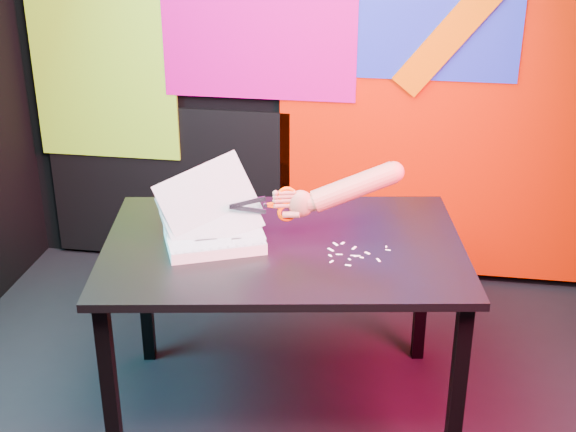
# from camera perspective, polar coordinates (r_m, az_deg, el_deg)

# --- Properties ---
(room) EXTENTS (3.01, 3.01, 2.71)m
(room) POSITION_cam_1_polar(r_m,az_deg,el_deg) (2.48, -2.81, 7.92)
(room) COLOR black
(room) RESTS_ON ground
(backdrop) EXTENTS (2.88, 0.05, 2.08)m
(backdrop) POSITION_cam_1_polar(r_m,az_deg,el_deg) (3.97, 2.45, 8.30)
(backdrop) COLOR red
(backdrop) RESTS_ON ground
(work_table) EXTENTS (1.44, 1.08, 0.75)m
(work_table) POSITION_cam_1_polar(r_m,az_deg,el_deg) (2.97, -0.32, -3.33)
(work_table) COLOR black
(work_table) RESTS_ON ground
(printout_stack) EXTENTS (0.43, 0.37, 0.33)m
(printout_stack) POSITION_cam_1_polar(r_m,az_deg,el_deg) (2.93, -5.29, -1.48)
(printout_stack) COLOR silver
(printout_stack) RESTS_ON work_table
(scissors) EXTENTS (0.24, 0.07, 0.14)m
(scissors) POSITION_cam_1_polar(r_m,az_deg,el_deg) (2.90, -0.42, 0.83)
(scissors) COLOR #8D93A9
(scissors) RESTS_ON printout_stack
(hand_forearm) EXTENTS (0.45, 0.17, 0.20)m
(hand_forearm) POSITION_cam_1_polar(r_m,az_deg,el_deg) (2.92, 4.07, 1.89)
(hand_forearm) COLOR #A44F3F
(hand_forearm) RESTS_ON work_table
(paper_clippings) EXTENTS (0.23, 0.19, 0.00)m
(paper_clippings) POSITION_cam_1_polar(r_m,az_deg,el_deg) (2.87, 4.48, -2.63)
(paper_clippings) COLOR white
(paper_clippings) RESTS_ON work_table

